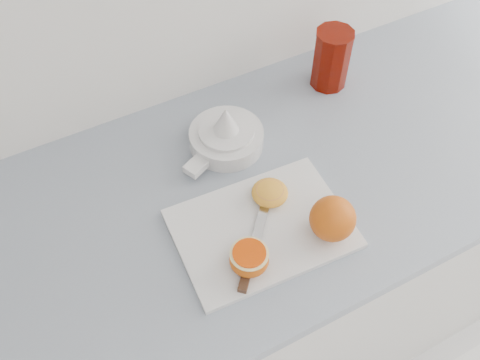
{
  "coord_description": "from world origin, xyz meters",
  "views": [
    {
      "loc": [
        -0.25,
        1.12,
        1.75
      ],
      "look_at": [
        0.04,
        1.67,
        0.96
      ],
      "focal_mm": 40.0,
      "sensor_mm": 36.0,
      "label": 1
    }
  ],
  "objects_px": {
    "cutting_board": "(262,228)",
    "citrus_juicer": "(226,136)",
    "red_tumbler": "(331,61)",
    "counter": "(273,270)",
    "half_orange": "(249,259)"
  },
  "relations": [
    {
      "from": "counter",
      "to": "cutting_board",
      "type": "relative_size",
      "value": 7.83
    },
    {
      "from": "citrus_juicer",
      "to": "red_tumbler",
      "type": "xyz_separation_m",
      "value": [
        0.3,
        0.07,
        0.04
      ]
    },
    {
      "from": "cutting_board",
      "to": "red_tumbler",
      "type": "bearing_deg",
      "value": 40.42
    },
    {
      "from": "counter",
      "to": "citrus_juicer",
      "type": "bearing_deg",
      "value": 124.02
    },
    {
      "from": "citrus_juicer",
      "to": "cutting_board",
      "type": "bearing_deg",
      "value": -99.45
    },
    {
      "from": "cutting_board",
      "to": "red_tumbler",
      "type": "height_order",
      "value": "red_tumbler"
    },
    {
      "from": "cutting_board",
      "to": "half_orange",
      "type": "relative_size",
      "value": 4.57
    },
    {
      "from": "citrus_juicer",
      "to": "red_tumbler",
      "type": "height_order",
      "value": "red_tumbler"
    },
    {
      "from": "cutting_board",
      "to": "counter",
      "type": "bearing_deg",
      "value": 44.19
    },
    {
      "from": "counter",
      "to": "red_tumbler",
      "type": "height_order",
      "value": "red_tumbler"
    },
    {
      "from": "cutting_board",
      "to": "citrus_juicer",
      "type": "distance_m",
      "value": 0.23
    },
    {
      "from": "cutting_board",
      "to": "citrus_juicer",
      "type": "height_order",
      "value": "citrus_juicer"
    },
    {
      "from": "red_tumbler",
      "to": "citrus_juicer",
      "type": "bearing_deg",
      "value": -167.81
    },
    {
      "from": "counter",
      "to": "half_orange",
      "type": "bearing_deg",
      "value": -135.57
    },
    {
      "from": "cutting_board",
      "to": "red_tumbler",
      "type": "relative_size",
      "value": 2.26
    }
  ]
}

